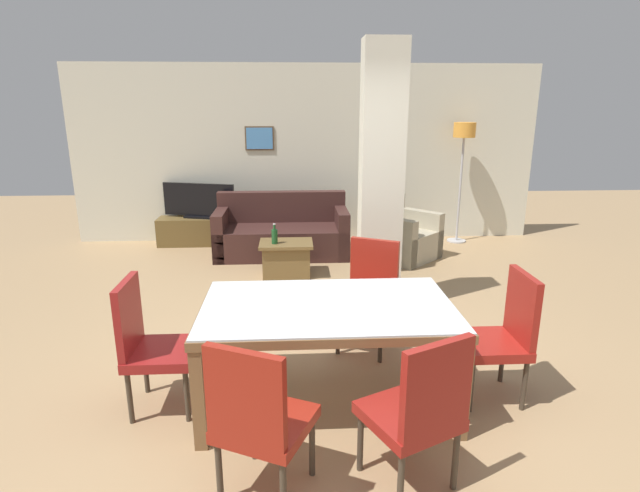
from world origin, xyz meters
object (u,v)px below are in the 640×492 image
(dining_chair_head_left, at_px, (149,341))
(floor_lamp, at_px, (464,142))
(dining_chair_far_right, at_px, (369,291))
(sofa, at_px, (282,234))
(tv_stand, at_px, (201,231))
(coffee_table, at_px, (286,258))
(dining_chair_near_right, at_px, (419,408))
(dining_table, at_px, (328,323))
(bottle, at_px, (275,236))
(dining_chair_head_right, at_px, (503,332))
(armchair, at_px, (399,237))
(standing_person, at_px, (376,197))
(dining_chair_near_left, at_px, (258,416))
(tv_screen, at_px, (199,201))

(dining_chair_head_left, height_order, floor_lamp, floor_lamp)
(dining_chair_head_left, bearing_deg, dining_chair_far_right, 117.52)
(sofa, xyz_separation_m, tv_stand, (-1.27, 0.60, -0.09))
(coffee_table, bearing_deg, dining_chair_near_right, -78.59)
(dining_table, xyz_separation_m, bottle, (-0.46, 2.77, -0.08))
(dining_chair_head_left, bearing_deg, dining_chair_head_right, 90.00)
(dining_table, distance_m, armchair, 3.77)
(dining_table, bearing_deg, standing_person, 74.44)
(dining_table, xyz_separation_m, dining_chair_near_left, (-0.43, -0.92, -0.10))
(dining_chair_near_right, bearing_deg, standing_person, 58.69)
(dining_chair_near_left, bearing_deg, floor_lamp, 86.99)
(dining_table, height_order, standing_person, standing_person)
(bottle, bearing_deg, armchair, 23.79)
(dining_chair_far_right, height_order, floor_lamp, floor_lamp)
(bottle, bearing_deg, tv_screen, 126.55)
(dining_chair_head_left, relative_size, coffee_table, 1.44)
(dining_chair_near_right, relative_size, tv_screen, 0.86)
(bottle, distance_m, floor_lamp, 3.38)
(armchair, height_order, tv_stand, armchair)
(dining_chair_near_right, relative_size, bottle, 3.77)
(standing_person, bearing_deg, floor_lamp, -49.51)
(armchair, bearing_deg, dining_chair_far_right, 28.77)
(dining_chair_far_right, bearing_deg, bottle, -38.53)
(dining_table, height_order, dining_chair_near_left, dining_chair_near_left)
(dining_chair_near_right, relative_size, dining_chair_head_right, 1.00)
(dining_chair_far_right, xyz_separation_m, tv_screen, (-2.09, 3.52, 0.16))
(armchair, bearing_deg, tv_stand, -60.01)
(dining_chair_far_right, bearing_deg, tv_stand, -32.93)
(dining_chair_near_right, xyz_separation_m, tv_stand, (-2.09, 5.28, -0.30))
(dining_chair_head_right, height_order, armchair, dining_chair_head_right)
(tv_screen, height_order, standing_person, standing_person)
(dining_chair_near_left, height_order, floor_lamp, floor_lamp)
(dining_table, height_order, coffee_table, dining_table)
(armchair, xyz_separation_m, tv_stand, (-2.93, 0.85, -0.08))
(dining_chair_near_right, height_order, sofa, dining_chair_near_right)
(floor_lamp, bearing_deg, dining_chair_far_right, -119.20)
(dining_chair_head_right, bearing_deg, dining_chair_near_right, 136.98)
(dining_table, relative_size, dining_chair_far_right, 1.84)
(tv_stand, xyz_separation_m, standing_person, (2.46, -1.51, 0.78))
(dining_chair_near_right, height_order, tv_stand, dining_chair_near_right)
(armchair, distance_m, tv_screen, 3.07)
(coffee_table, xyz_separation_m, standing_person, (1.12, 0.05, 0.77))
(dining_chair_head_left, bearing_deg, tv_screen, -174.52)
(bottle, bearing_deg, standing_person, 4.74)
(dining_chair_near_left, height_order, armchair, dining_chair_near_left)
(dining_table, distance_m, dining_chair_far_right, 0.98)
(standing_person, bearing_deg, coffee_table, 90.00)
(dining_chair_near_right, xyz_separation_m, coffee_table, (-0.75, 3.72, -0.29))
(dining_chair_near_right, bearing_deg, armchair, 53.56)
(coffee_table, bearing_deg, dining_chair_near_left, -91.65)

